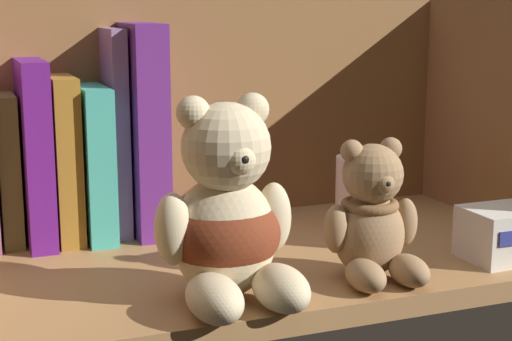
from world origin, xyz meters
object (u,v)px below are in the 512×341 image
book_3 (7,168)px  book_4 (33,150)px  pillar_candle (361,193)px  teddy_bear_smaller (373,220)px  book_8 (139,127)px  book_7 (113,131)px  small_product_box (511,233)px  book_6 (91,159)px  teddy_bear_larger (227,220)px  book_5 (62,156)px

book_3 → book_4: book_4 is taller
pillar_candle → book_3: bearing=166.1°
teddy_bear_smaller → pillar_candle: size_ratio=1.59×
book_8 → pillar_candle: size_ratio=2.80×
book_4 → teddy_bear_smaller: size_ratio=1.49×
book_7 → small_product_box: (34.05, -24.30, -8.51)cm
book_3 → book_4: 3.21cm
book_6 → book_7: book_7 is taller
book_6 → teddy_bear_larger: 25.53cm
small_product_box → teddy_bear_smaller: bearing=-179.8°
book_4 → pillar_candle: book_4 is taller
book_4 → book_8: book_8 is taller
pillar_candle → book_8: bearing=158.1°
book_4 → pillar_candle: (34.20, -9.16, -5.53)cm
book_3 → book_6: book_6 is taller
book_7 → teddy_bear_smaller: size_ratio=1.72×
teddy_bear_larger → pillar_candle: size_ratio=2.15×
book_8 → small_product_box: bearing=-37.9°
book_4 → book_7: (8.58, 0.00, 1.50)cm
book_3 → book_6: 8.71cm
teddy_bear_larger → book_5: bearing=112.3°
book_5 → small_product_box: size_ratio=1.89×
book_5 → book_8: bearing=0.0°
book_3 → teddy_bear_smaller: size_ratio=1.22×
teddy_bear_larger → teddy_bear_smaller: bearing=0.7°
book_5 → teddy_bear_larger: (10.07, -24.52, -1.84)cm
small_product_box → book_3: bearing=151.8°
teddy_bear_larger → pillar_candle: 26.30cm
book_7 → teddy_bear_smaller: bearing=-52.8°
book_8 → book_7: bearing=180.0°
book_3 → book_8: book_8 is taller
book_4 → small_product_box: 49.57cm
book_4 → book_5: 3.08cm
pillar_candle → book_4: bearing=165.0°
book_5 → teddy_bear_smaller: book_5 is taller
book_5 → book_7: size_ratio=0.79×
teddy_bear_smaller → teddy_bear_larger: bearing=-179.3°
book_8 → pillar_candle: book_8 is taller
book_6 → book_8: size_ratio=0.72×
book_5 → book_7: (5.63, 0.00, 2.38)cm
book_5 → book_8: book_8 is taller
book_4 → book_8: 11.58cm
book_7 → book_8: (2.87, 0.00, 0.27)cm
book_3 → book_7: size_ratio=0.71×
book_5 → teddy_bear_smaller: size_ratio=1.35×
book_8 → book_5: bearing=180.0°
book_8 → small_product_box: book_8 is taller
book_6 → book_3: bearing=180.0°
book_8 → small_product_box: size_ratio=2.46×
book_5 → book_4: bearing=180.0°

